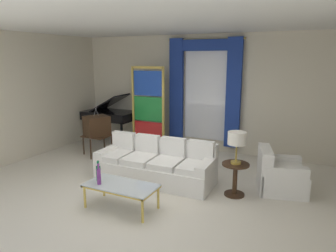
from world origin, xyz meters
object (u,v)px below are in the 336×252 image
at_px(coffee_table, 121,187).
at_px(armchair_white, 278,176).
at_px(vintage_tv, 97,127).
at_px(grand_piano, 112,114).
at_px(bottle_blue_decanter, 98,173).
at_px(round_side_table, 235,176).
at_px(peacock_figurine, 159,147).
at_px(table_lamp_brass, 237,140).
at_px(bottle_crystal_tall, 99,176).
at_px(stained_glass_divider, 148,110).
at_px(couch_white_long, 157,165).

relative_size(coffee_table, armchair_white, 1.17).
relative_size(vintage_tv, grand_piano, 0.90).
distance_m(bottle_blue_decanter, vintage_tv, 2.78).
relative_size(bottle_blue_decanter, round_side_table, 0.60).
xyz_separation_m(peacock_figurine, table_lamp_brass, (2.28, -1.42, 0.81)).
height_order(vintage_tv, table_lamp_brass, vintage_tv).
bearing_deg(round_side_table, bottle_crystal_tall, -142.33).
bearing_deg(armchair_white, peacock_figurine, 163.48).
relative_size(peacock_figurine, grand_piano, 0.40).
xyz_separation_m(stained_glass_divider, round_side_table, (2.80, -1.81, -0.70)).
bearing_deg(table_lamp_brass, peacock_figurine, 148.13).
height_order(couch_white_long, vintage_tv, vintage_tv).
bearing_deg(bottle_blue_decanter, table_lamp_brass, 34.26).
distance_m(bottle_blue_decanter, bottle_crystal_tall, 0.14).
relative_size(bottle_crystal_tall, grand_piano, 0.23).
bearing_deg(round_side_table, coffee_table, -139.72).
height_order(vintage_tv, round_side_table, vintage_tv).
relative_size(couch_white_long, bottle_blue_decanter, 6.67).
bearing_deg(round_side_table, couch_white_long, 178.40).
distance_m(round_side_table, grand_piano, 4.74).
bearing_deg(coffee_table, round_side_table, 40.28).
relative_size(coffee_table, bottle_blue_decanter, 3.31).
relative_size(bottle_blue_decanter, table_lamp_brass, 0.62).
bearing_deg(peacock_figurine, table_lamp_brass, -31.87).
bearing_deg(peacock_figurine, grand_piano, 159.06).
bearing_deg(grand_piano, bottle_blue_decanter, -57.20).
height_order(table_lamp_brass, grand_piano, grand_piano).
bearing_deg(bottle_crystal_tall, bottle_blue_decanter, 131.12).
height_order(bottle_blue_decanter, round_side_table, bottle_blue_decanter).
relative_size(bottle_blue_decanter, peacock_figurine, 0.59).
xyz_separation_m(coffee_table, grand_piano, (-2.67, 3.46, 0.43)).
bearing_deg(vintage_tv, couch_white_long, -20.18).
bearing_deg(table_lamp_brass, stained_glass_divider, 147.07).
relative_size(armchair_white, grand_piano, 0.67).
relative_size(coffee_table, round_side_table, 1.97).
distance_m(couch_white_long, armchair_white, 2.32).
xyz_separation_m(round_side_table, grand_piano, (-4.20, 2.15, 0.45)).
relative_size(stained_glass_divider, grand_piano, 1.47).
relative_size(peacock_figurine, table_lamp_brass, 1.05).
xyz_separation_m(bottle_crystal_tall, round_side_table, (1.86, 1.44, -0.20)).
relative_size(bottle_crystal_tall, armchair_white, 0.35).
relative_size(couch_white_long, peacock_figurine, 3.94).
relative_size(couch_white_long, armchair_white, 2.37).
height_order(coffee_table, peacock_figurine, peacock_figurine).
distance_m(coffee_table, round_side_table, 2.01).
relative_size(table_lamp_brass, grand_piano, 0.38).
xyz_separation_m(bottle_crystal_tall, stained_glass_divider, (-0.93, 3.25, 0.50)).
bearing_deg(couch_white_long, bottle_blue_decanter, -104.59).
height_order(bottle_blue_decanter, stained_glass_divider, stained_glass_divider).
relative_size(stained_glass_divider, table_lamp_brass, 3.86).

